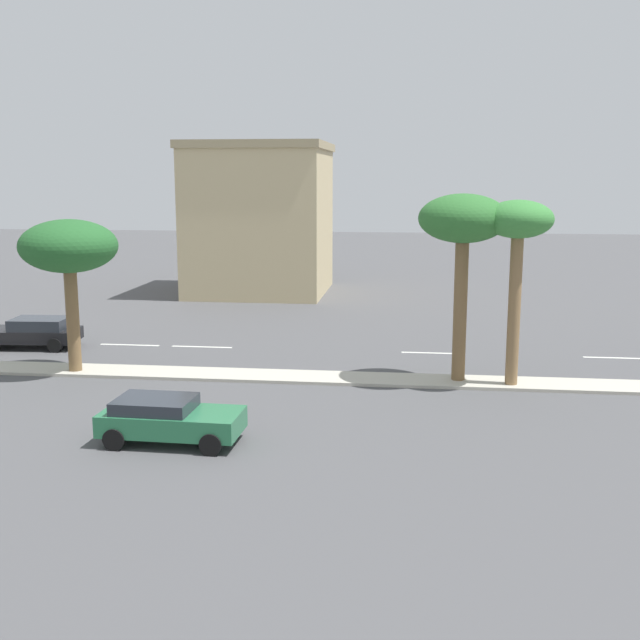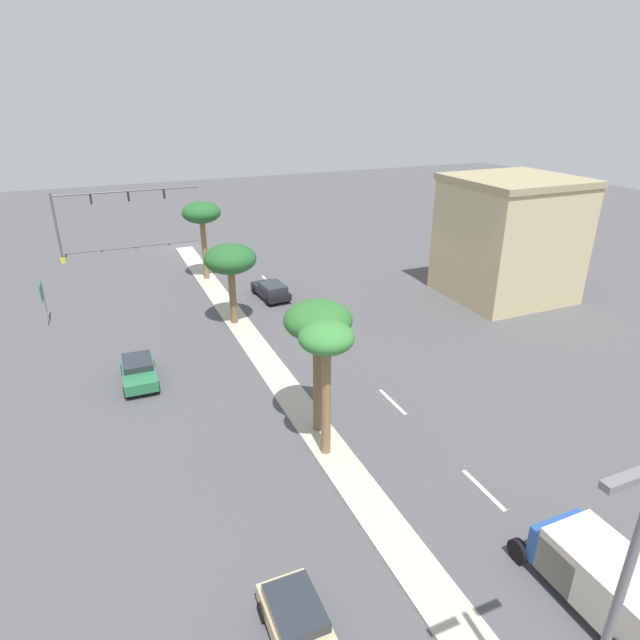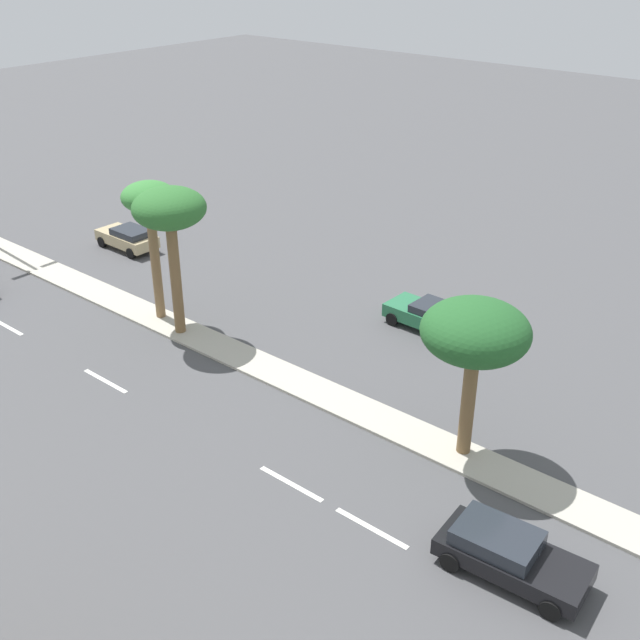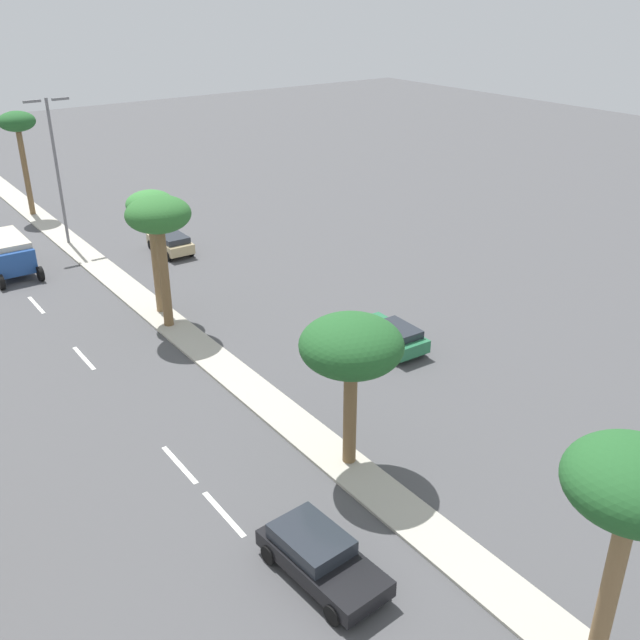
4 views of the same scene
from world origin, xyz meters
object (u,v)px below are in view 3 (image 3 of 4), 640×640
(palm_tree_outboard, at_px, (475,334))
(sedan_black_rear, at_px, (508,553))
(palm_tree_leading, at_px, (170,213))
(sedan_tan_mid, at_px, (128,237))
(sedan_green_leading, at_px, (430,315))
(palm_tree_near, at_px, (149,205))

(palm_tree_outboard, xyz_separation_m, sedan_black_rear, (-4.24, -3.93, -4.21))
(palm_tree_leading, distance_m, sedan_black_rear, 19.99)
(palm_tree_outboard, height_order, sedan_tan_mid, palm_tree_outboard)
(palm_tree_outboard, height_order, sedan_green_leading, palm_tree_outboard)
(palm_tree_outboard, xyz_separation_m, palm_tree_near, (0.02, 16.89, 0.85))
(palm_tree_leading, bearing_deg, palm_tree_outboard, -88.47)
(palm_tree_near, relative_size, sedan_tan_mid, 1.70)
(sedan_black_rear, bearing_deg, palm_tree_near, 78.43)
(sedan_tan_mid, bearing_deg, sedan_green_leading, -81.68)
(palm_tree_outboard, height_order, palm_tree_leading, palm_tree_leading)
(sedan_green_leading, bearing_deg, sedan_tan_mid, 98.32)
(palm_tree_outboard, relative_size, palm_tree_leading, 0.86)
(palm_tree_leading, relative_size, sedan_green_leading, 1.69)
(palm_tree_leading, height_order, sedan_black_rear, palm_tree_leading)
(palm_tree_near, xyz_separation_m, sedan_black_rear, (-4.26, -20.82, -5.06))
(palm_tree_leading, bearing_deg, sedan_green_leading, -48.09)
(palm_tree_leading, height_order, sedan_green_leading, palm_tree_leading)
(palm_tree_leading, relative_size, palm_tree_near, 1.03)
(palm_tree_outboard, xyz_separation_m, palm_tree_leading, (-0.40, 14.97, 1.01))
(sedan_tan_mid, bearing_deg, sedan_black_rear, -106.91)
(palm_tree_outboard, distance_m, sedan_tan_mid, 26.12)
(palm_tree_leading, bearing_deg, sedan_black_rear, -101.47)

